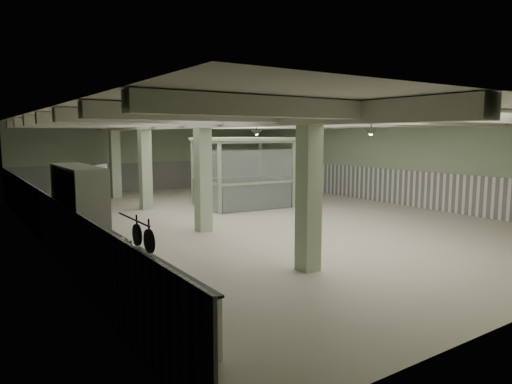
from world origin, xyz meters
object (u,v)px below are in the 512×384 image
prep_counter (126,281)px  filing_cabinet (291,189)px  walkin_cooler (80,215)px  guard_booth (242,161)px

prep_counter → filing_cabinet: bearing=38.9°
walkin_cooler → guard_booth: bearing=36.2°
walkin_cooler → prep_counter: bearing=-88.3°
prep_counter → walkin_cooler: bearing=91.7°
prep_counter → walkin_cooler: (-0.08, 2.79, 0.75)m
walkin_cooler → guard_booth: guard_booth is taller
guard_booth → filing_cabinet: 2.56m
walkin_cooler → filing_cabinet: (9.93, 5.15, -0.59)m
walkin_cooler → guard_booth: (7.78, 5.70, 0.70)m
guard_booth → filing_cabinet: (2.15, -0.56, -1.29)m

